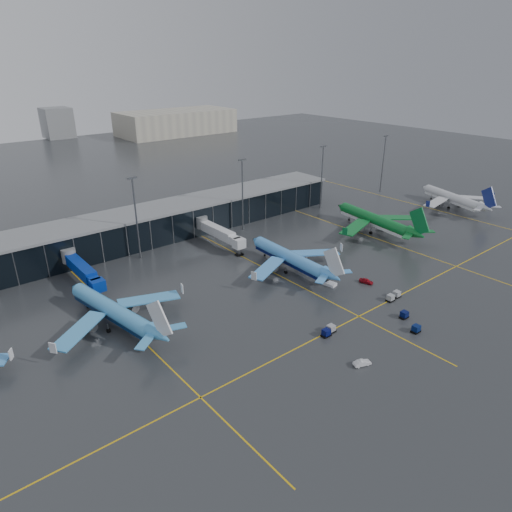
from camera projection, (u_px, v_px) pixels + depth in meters
ground at (286, 305)px, 114.27m from camera, size 600.00×600.00×0.00m
terminal_pier at (164, 221)px, 156.11m from camera, size 142.00×17.00×10.70m
jet_bridges at (82, 270)px, 122.70m from camera, size 94.00×27.50×7.20m
flood_masts at (193, 203)px, 147.11m from camera, size 203.00×0.50×25.50m
distant_hangars at (85, 129)px, 331.36m from camera, size 260.00×71.00×22.00m
taxi_lines at (286, 279)px, 127.58m from camera, size 220.00×120.00×0.02m
airliner_arkefly at (111, 301)px, 103.72m from camera, size 41.08×45.01×12.18m
airliner_klm_near at (289, 250)px, 131.43m from camera, size 36.01×40.56×12.02m
airliner_aer_lingus at (375, 213)px, 160.52m from camera, size 44.16×48.56×13.29m
airliner_ba at (453, 192)px, 186.83m from camera, size 45.57×48.67×12.22m
baggage_carts at (378, 315)px, 108.29m from camera, size 29.70×14.01×1.70m
mobile_airstair at (330, 283)px, 123.97m from camera, size 2.77×3.56×3.45m
service_van_red at (366, 281)px, 125.18m from camera, size 2.61×4.15×1.32m
service_van_white at (362, 363)px, 91.80m from camera, size 3.96×2.46×1.23m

